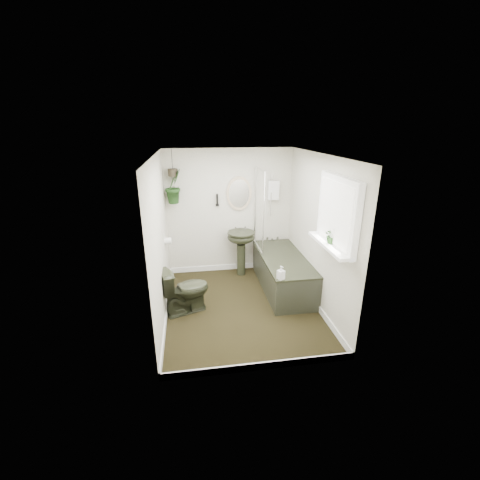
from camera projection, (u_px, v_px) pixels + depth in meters
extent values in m
cube|color=black|center=(241.00, 307.00, 5.01)|extent=(2.30, 2.80, 0.02)
cube|color=white|center=(242.00, 154.00, 4.23)|extent=(2.30, 2.80, 0.02)
cube|color=beige|center=(229.00, 212.00, 5.93)|extent=(2.30, 0.02, 2.30)
cube|color=beige|center=(263.00, 281.00, 3.31)|extent=(2.30, 0.02, 2.30)
cube|color=beige|center=(159.00, 241.00, 4.45)|extent=(0.02, 2.80, 2.30)
cube|color=beige|center=(318.00, 233.00, 4.79)|extent=(0.02, 2.80, 2.30)
cube|color=white|center=(241.00, 303.00, 4.99)|extent=(2.30, 2.80, 0.10)
cube|color=white|center=(273.00, 190.00, 5.85)|extent=(0.20, 0.10, 0.35)
ellipsoid|color=#D0B692|center=(239.00, 194.00, 5.80)|extent=(0.46, 0.03, 0.62)
cylinder|color=black|center=(217.00, 200.00, 5.77)|extent=(0.04, 0.04, 0.22)
cylinder|color=white|center=(168.00, 241.00, 5.20)|extent=(0.11, 0.11, 0.11)
cube|color=white|center=(338.00, 213.00, 3.96)|extent=(0.08, 1.00, 0.90)
cube|color=white|center=(329.00, 245.00, 4.09)|extent=(0.18, 1.00, 0.04)
cube|color=white|center=(334.00, 213.00, 3.95)|extent=(0.01, 0.86, 0.76)
imported|color=black|center=(185.00, 290.00, 4.77)|extent=(0.80, 0.62, 0.72)
imported|color=black|center=(332.00, 235.00, 4.06)|extent=(0.22, 0.21, 0.21)
imported|color=black|center=(174.00, 186.00, 5.46)|extent=(0.40, 0.41, 0.58)
imported|color=black|center=(281.00, 273.00, 4.59)|extent=(0.12, 0.12, 0.20)
cylinder|color=#2E271C|center=(173.00, 172.00, 5.38)|extent=(0.16, 0.16, 0.12)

